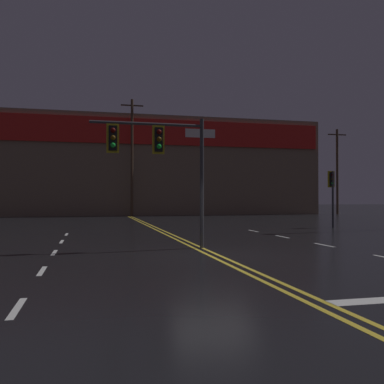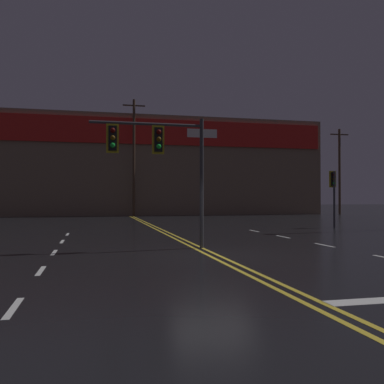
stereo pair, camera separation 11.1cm
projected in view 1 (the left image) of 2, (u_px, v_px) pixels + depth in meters
The scene contains 6 objects.
ground_plane at pixel (214, 255), 13.20m from camera, with size 200.00×200.00×0.00m, color black.
road_markings at pixel (255, 259), 12.28m from camera, with size 14.42×60.00×0.01m.
traffic_signal_median at pixel (155, 149), 14.80m from camera, with size 3.98×0.36×4.59m.
traffic_signal_corner_northeast at pixel (332, 186), 25.78m from camera, with size 0.42×0.36×3.42m.
building_backdrop at pixel (125, 168), 47.78m from camera, with size 42.20×10.23×10.36m.
utility_pole_row at pixel (118, 158), 41.86m from camera, with size 47.12×0.26×11.84m.
Camera 1 is at (-3.71, -12.72, 1.76)m, focal length 40.00 mm.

